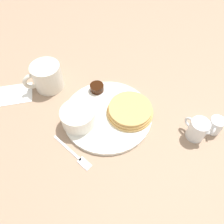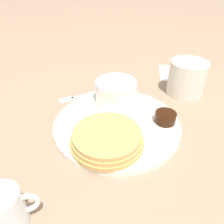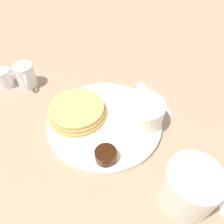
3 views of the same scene
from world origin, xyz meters
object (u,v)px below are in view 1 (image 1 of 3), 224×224
object	(u,v)px
bowl	(78,116)
fork	(76,155)
plate	(107,115)
creamer_pitcher_far	(215,125)
coffee_mug	(47,77)
creamer_pitcher_near	(197,129)

from	to	relation	value
bowl	fork	distance (m)	0.11
plate	creamer_pitcher_far	distance (m)	0.32
fork	bowl	bearing A→B (deg)	82.29
plate	coffee_mug	size ratio (longest dim) A/B	2.17
plate	creamer_pitcher_near	size ratio (longest dim) A/B	3.92
creamer_pitcher_near	fork	size ratio (longest dim) A/B	0.59
plate	coffee_mug	bearing A→B (deg)	141.14
creamer_pitcher_near	coffee_mug	bearing A→B (deg)	149.76
bowl	fork	xyz separation A→B (m)	(-0.01, -0.10, -0.04)
plate	creamer_pitcher_near	bearing A→B (deg)	-22.46
creamer_pitcher_near	fork	xyz separation A→B (m)	(-0.34, -0.02, -0.03)
coffee_mug	fork	world-z (taller)	coffee_mug
bowl	fork	bearing A→B (deg)	-97.71
bowl	coffee_mug	distance (m)	0.20
plate	bowl	xyz separation A→B (m)	(-0.09, -0.02, 0.03)
plate	creamer_pitcher_far	world-z (taller)	creamer_pitcher_far
plate	coffee_mug	distance (m)	0.24
plate	fork	bearing A→B (deg)	-129.12
creamer_pitcher_near	creamer_pitcher_far	size ratio (longest dim) A/B	1.32
creamer_pitcher_near	creamer_pitcher_far	world-z (taller)	creamer_pitcher_near
plate	creamer_pitcher_near	world-z (taller)	creamer_pitcher_near
plate	fork	distance (m)	0.16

